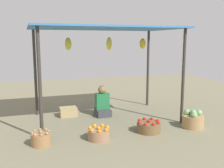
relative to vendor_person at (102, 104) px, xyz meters
The scene contains 8 objects.
ground_plane 0.40m from the vendor_person, 89.68° to the right, with size 14.00×14.00×0.00m, color #7B7558.
market_stall_structure 1.79m from the vendor_person, 89.83° to the right, with size 3.50×2.10×2.23m.
vendor_person is the anchor object (origin of this frame).
basket_potatoes 2.23m from the vendor_person, 137.71° to the right, with size 0.37×0.37×0.28m.
basket_oranges 1.67m from the vendor_person, 109.21° to the right, with size 0.44×0.44×0.27m.
basket_red_tomatoes 1.62m from the vendor_person, 69.04° to the right, with size 0.50×0.50×0.27m.
basket_cabbages 2.27m from the vendor_person, 43.46° to the right, with size 0.48×0.48×0.41m.
wooden_crate_near_vendor 0.90m from the vendor_person, 165.04° to the left, with size 0.43×0.33×0.23m, color tan.
Camera 1 is at (-1.88, -6.01, 1.93)m, focal length 41.86 mm.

